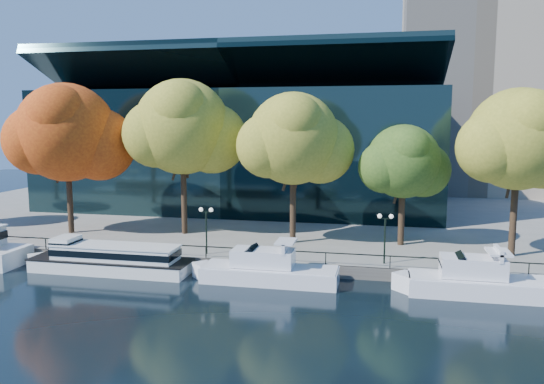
% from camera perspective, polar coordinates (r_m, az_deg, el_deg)
% --- Properties ---
extents(ground, '(160.00, 160.00, 0.00)m').
position_cam_1_polar(ground, '(42.21, -8.53, -9.42)').
color(ground, black).
rests_on(ground, ground).
extents(promenade, '(90.00, 67.08, 1.00)m').
position_cam_1_polar(promenade, '(76.41, 0.98, -1.22)').
color(promenade, slate).
rests_on(promenade, ground).
extents(railing, '(88.20, 0.08, 0.99)m').
position_cam_1_polar(railing, '(44.65, -7.13, -5.87)').
color(railing, black).
rests_on(railing, promenade).
extents(convention_building, '(50.00, 24.57, 21.43)m').
position_cam_1_polar(convention_building, '(72.00, -2.84, 4.63)').
color(convention_building, black).
rests_on(convention_building, ground).
extents(tour_boat, '(14.70, 3.28, 2.79)m').
position_cam_1_polar(tour_boat, '(45.86, -17.37, -6.77)').
color(tour_boat, white).
rests_on(tour_boat, ground).
extents(cruiser_near, '(11.63, 2.99, 3.37)m').
position_cam_1_polar(cruiser_near, '(41.11, -0.89, -8.28)').
color(cruiser_near, white).
rests_on(cruiser_near, ground).
extents(cruiser_far, '(10.94, 3.03, 3.57)m').
position_cam_1_polar(cruiser_far, '(40.69, 20.75, -8.84)').
color(cruiser_far, white).
rests_on(cruiser_far, ground).
extents(tree_1, '(12.26, 10.05, 15.08)m').
position_cam_1_polar(tree_1, '(56.77, -21.10, 5.78)').
color(tree_1, black).
rests_on(tree_1, promenade).
extents(tree_2, '(11.78, 9.66, 15.45)m').
position_cam_1_polar(tree_2, '(53.33, -9.45, 6.71)').
color(tree_2, black).
rests_on(tree_2, promenade).
extents(tree_3, '(10.61, 8.70, 13.97)m').
position_cam_1_polar(tree_3, '(48.68, 2.49, 5.54)').
color(tree_3, black).
rests_on(tree_3, promenade).
extents(tree_4, '(8.34, 6.84, 11.03)m').
position_cam_1_polar(tree_4, '(49.34, 14.09, 3.03)').
color(tree_4, black).
rests_on(tree_4, promenade).
extents(tree_5, '(10.52, 8.63, 14.06)m').
position_cam_1_polar(tree_5, '(48.16, 25.17, 4.94)').
color(tree_5, black).
rests_on(tree_5, promenade).
extents(lamp_1, '(1.26, 0.36, 4.03)m').
position_cam_1_polar(lamp_1, '(45.49, -7.09, -2.98)').
color(lamp_1, black).
rests_on(lamp_1, promenade).
extents(lamp_2, '(1.26, 0.36, 4.03)m').
position_cam_1_polar(lamp_2, '(43.08, 12.07, -3.70)').
color(lamp_2, black).
rests_on(lamp_2, promenade).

